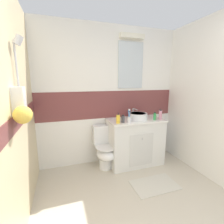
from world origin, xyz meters
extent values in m
cube|color=beige|center=(0.00, 1.20, -0.02)|extent=(3.20, 3.48, 0.04)
cube|color=white|center=(0.00, 2.45, 0.42)|extent=(3.20, 0.10, 0.85)
cube|color=brown|center=(0.00, 2.45, 1.10)|extent=(3.20, 0.10, 0.50)
cube|color=white|center=(0.00, 2.45, 1.93)|extent=(3.20, 0.10, 1.15)
cube|color=silver|center=(0.40, 2.39, 1.82)|extent=(0.48, 0.02, 0.83)
cube|color=white|center=(0.40, 2.35, 2.31)|extent=(0.46, 0.10, 0.08)
cube|color=beige|center=(-1.35, 1.20, 1.25)|extent=(0.10, 3.48, 2.50)
cube|color=brown|center=(-1.30, 1.20, 1.14)|extent=(0.01, 3.48, 0.16)
cube|color=white|center=(-1.25, 1.28, 1.35)|extent=(0.10, 0.14, 0.26)
cylinder|color=silver|center=(-1.27, 1.42, 1.64)|extent=(0.02, 0.02, 0.57)
cylinder|color=silver|center=(-1.23, 1.42, 1.92)|extent=(0.10, 0.07, 0.11)
sphere|color=#F2CC4C|center=(-1.20, 1.13, 1.25)|extent=(0.16, 0.16, 0.16)
cube|color=silver|center=(0.40, 2.13, 0.41)|extent=(0.98, 0.53, 0.82)
cube|color=white|center=(0.40, 2.12, 0.83)|extent=(1.00, 0.55, 0.03)
cube|color=silver|center=(0.40, 1.87, 0.37)|extent=(0.44, 0.01, 0.57)
cylinder|color=silver|center=(0.40, 1.85, 0.57)|extent=(0.02, 0.02, 0.03)
cylinder|color=white|center=(0.43, 2.12, 0.91)|extent=(0.34, 0.34, 0.11)
cylinder|color=#AFB1BA|center=(0.43, 2.12, 0.96)|extent=(0.28, 0.28, 0.01)
cylinder|color=silver|center=(0.43, 2.32, 0.93)|extent=(0.03, 0.03, 0.17)
cylinder|color=silver|center=(0.43, 2.22, 1.02)|extent=(0.02, 0.15, 0.02)
cylinder|color=white|center=(-0.17, 2.12, 0.09)|extent=(0.24, 0.24, 0.18)
ellipsoid|color=white|center=(-0.17, 2.08, 0.29)|extent=(0.34, 0.42, 0.22)
cylinder|color=white|center=(-0.17, 2.08, 0.41)|extent=(0.37, 0.37, 0.02)
cube|color=white|center=(-0.17, 2.29, 0.57)|extent=(0.36, 0.17, 0.35)
cylinder|color=silver|center=(-0.17, 2.29, 0.75)|extent=(0.04, 0.04, 0.02)
cylinder|color=white|center=(0.19, 1.95, 0.90)|extent=(0.07, 0.07, 0.09)
cylinder|color=#338CD8|center=(0.20, 1.97, 0.97)|extent=(0.03, 0.02, 0.18)
cube|color=white|center=(0.20, 1.97, 1.06)|extent=(0.01, 0.02, 0.03)
cylinder|color=#338CD8|center=(0.18, 1.95, 0.97)|extent=(0.03, 0.03, 0.19)
cube|color=white|center=(0.18, 1.95, 1.07)|extent=(0.01, 0.02, 0.03)
cylinder|color=yellow|center=(0.00, 1.97, 0.92)|extent=(0.06, 0.06, 0.14)
cylinder|color=#262626|center=(0.00, 1.97, 1.01)|extent=(0.01, 0.01, 0.04)
cylinder|color=#262626|center=(0.00, 1.95, 1.02)|extent=(0.01, 0.02, 0.01)
cylinder|color=green|center=(0.70, 1.98, 0.91)|extent=(0.05, 0.05, 0.12)
cylinder|color=black|center=(0.70, 1.98, 0.98)|extent=(0.03, 0.03, 0.02)
cylinder|color=pink|center=(0.81, 1.97, 0.93)|extent=(0.06, 0.06, 0.16)
cylinder|color=black|center=(0.81, 1.97, 1.02)|extent=(0.04, 0.04, 0.02)
cylinder|color=#4C4C51|center=(0.09, 1.99, 0.91)|extent=(0.06, 0.06, 0.11)
cylinder|color=black|center=(0.09, 1.99, 0.97)|extent=(0.04, 0.04, 0.02)
cube|color=beige|center=(0.39, 1.42, 0.01)|extent=(0.68, 0.41, 0.01)
camera|label=1|loc=(-0.89, -0.40, 1.54)|focal=25.53mm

